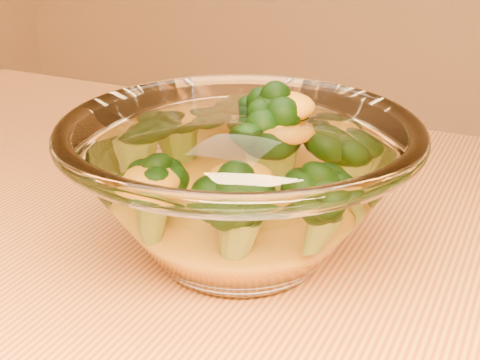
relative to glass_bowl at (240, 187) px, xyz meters
The scene contains 3 objects.
glass_bowl is the anchor object (origin of this frame).
cheese_sauce 0.02m from the glass_bowl, behind, with size 0.13×0.13×0.04m, color orange.
broccoli_heap 0.02m from the glass_bowl, 89.02° to the left, with size 0.17×0.16×0.09m.
Camera 1 is at (0.14, -0.33, 1.00)m, focal length 50.00 mm.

